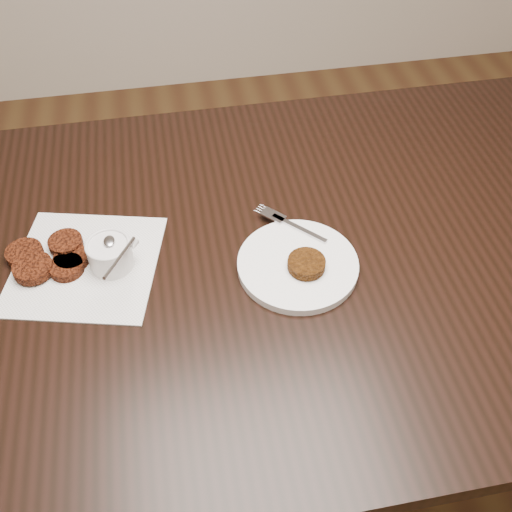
{
  "coord_description": "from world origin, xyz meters",
  "views": [
    {
      "loc": [
        -0.15,
        -0.6,
        1.56
      ],
      "look_at": [
        -0.02,
        0.07,
        0.8
      ],
      "focal_mm": 40.62,
      "sensor_mm": 36.0,
      "label": 1
    }
  ],
  "objects_px": {
    "napkin": "(86,265)",
    "sauce_ramekin": "(107,243)",
    "table": "(276,356)",
    "plate_with_patty": "(298,262)"
  },
  "relations": [
    {
      "from": "napkin",
      "to": "sauce_ramekin",
      "type": "distance_m",
      "value": 0.08
    },
    {
      "from": "table",
      "to": "plate_with_patty",
      "type": "distance_m",
      "value": 0.4
    },
    {
      "from": "napkin",
      "to": "plate_with_patty",
      "type": "xyz_separation_m",
      "value": [
        0.39,
        -0.08,
        0.01
      ]
    },
    {
      "from": "napkin",
      "to": "table",
      "type": "bearing_deg",
      "value": -3.94
    },
    {
      "from": "table",
      "to": "napkin",
      "type": "xyz_separation_m",
      "value": [
        -0.37,
        0.03,
        0.38
      ]
    },
    {
      "from": "sauce_ramekin",
      "to": "plate_with_patty",
      "type": "relative_size",
      "value": 0.51
    },
    {
      "from": "table",
      "to": "napkin",
      "type": "distance_m",
      "value": 0.53
    },
    {
      "from": "table",
      "to": "sauce_ramekin",
      "type": "distance_m",
      "value": 0.54
    },
    {
      "from": "table",
      "to": "plate_with_patty",
      "type": "height_order",
      "value": "plate_with_patty"
    },
    {
      "from": "sauce_ramekin",
      "to": "plate_with_patty",
      "type": "distance_m",
      "value": 0.35
    }
  ]
}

